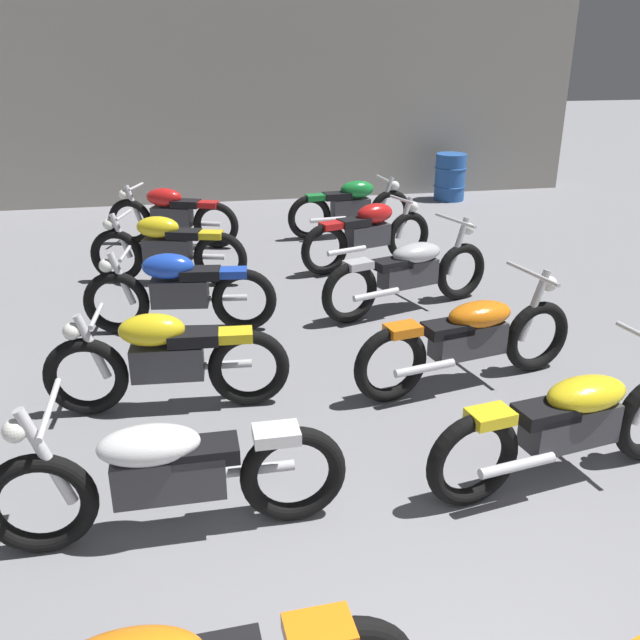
{
  "coord_description": "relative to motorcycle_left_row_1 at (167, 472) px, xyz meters",
  "views": [
    {
      "loc": [
        -1.07,
        -1.13,
        2.87
      ],
      "look_at": [
        0.0,
        4.4,
        0.55
      ],
      "focal_mm": 38.95,
      "sensor_mm": 36.0,
      "label": 1
    }
  ],
  "objects": [
    {
      "name": "motorcycle_right_row_1",
      "position": [
        2.68,
        0.07,
        0.0
      ],
      "size": [
        2.16,
        0.74,
        0.97
      ],
      "color": "black",
      "rests_on": "ground"
    },
    {
      "name": "back_wall",
      "position": [
        1.31,
        9.39,
        1.35
      ],
      "size": [
        12.57,
        0.24,
        3.6
      ],
      "primitive_type": "cube",
      "color": "#9E998E",
      "rests_on": "ground"
    },
    {
      "name": "motorcycle_right_row_2",
      "position": [
        2.54,
        1.54,
        0.0
      ],
      "size": [
        2.15,
        0.78,
        0.97
      ],
      "color": "black",
      "rests_on": "ground"
    },
    {
      "name": "motorcycle_right_row_4",
      "position": [
        2.54,
        4.97,
        0.01
      ],
      "size": [
        1.91,
        0.76,
        0.88
      ],
      "color": "black",
      "rests_on": "ground"
    },
    {
      "name": "motorcycle_left_row_4",
      "position": [
        -0.05,
        4.8,
        0.01
      ],
      "size": [
        1.92,
        0.7,
        0.88
      ],
      "color": "black",
      "rests_on": "ground"
    },
    {
      "name": "motorcycle_right_row_5",
      "position": [
        2.67,
        6.51,
        0.01
      ],
      "size": [
        1.97,
        0.52,
        0.88
      ],
      "color": "black",
      "rests_on": "ground"
    },
    {
      "name": "motorcycle_right_row_3",
      "position": [
        2.58,
        3.36,
        0.0
      ],
      "size": [
        2.1,
        0.91,
        0.97
      ],
      "color": "black",
      "rests_on": "ground"
    },
    {
      "name": "oil_drum",
      "position": [
        5.06,
        8.64,
        -0.03
      ],
      "size": [
        0.59,
        0.59,
        0.85
      ],
      "color": "#23519E",
      "rests_on": "ground"
    },
    {
      "name": "motorcycle_left_row_1",
      "position": [
        0.0,
        0.0,
        0.0
      ],
      "size": [
        2.17,
        0.68,
        0.97
      ],
      "color": "black",
      "rests_on": "ground"
    },
    {
      "name": "motorcycle_left_row_3",
      "position": [
        0.09,
        3.22,
        0.01
      ],
      "size": [
        1.97,
        0.5,
        0.88
      ],
      "color": "black",
      "rests_on": "ground"
    },
    {
      "name": "motorcycle_left_row_5",
      "position": [
        -0.0,
        6.48,
        0.01
      ],
      "size": [
        1.89,
        0.8,
        0.88
      ],
      "color": "black",
      "rests_on": "ground"
    },
    {
      "name": "motorcycle_left_row_2",
      "position": [
        -0.02,
        1.59,
        0.01
      ],
      "size": [
        1.97,
        0.48,
        0.88
      ],
      "color": "black",
      "rests_on": "ground"
    }
  ]
}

